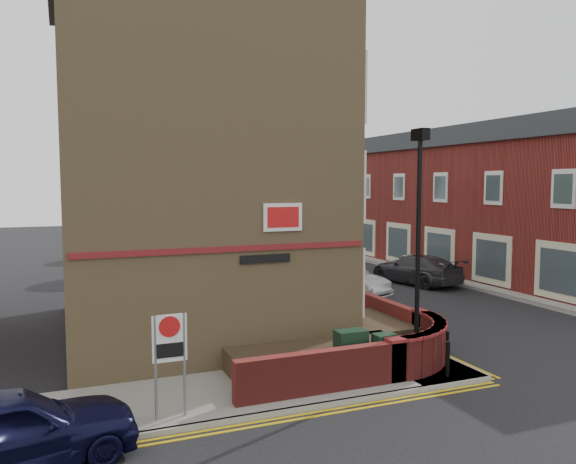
# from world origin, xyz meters

# --- Properties ---
(ground) EXTENTS (120.00, 120.00, 0.00)m
(ground) POSITION_xyz_m (0.00, 0.00, 0.00)
(ground) COLOR black
(ground) RESTS_ON ground
(pavement_corner) EXTENTS (13.00, 3.00, 0.12)m
(pavement_corner) POSITION_xyz_m (-3.50, 1.50, 0.06)
(pavement_corner) COLOR gray
(pavement_corner) RESTS_ON ground
(pavement_main) EXTENTS (2.00, 32.00, 0.12)m
(pavement_main) POSITION_xyz_m (2.00, 16.00, 0.06)
(pavement_main) COLOR gray
(pavement_main) RESTS_ON ground
(pavement_far) EXTENTS (4.00, 40.00, 0.12)m
(pavement_far) POSITION_xyz_m (13.00, 13.00, 0.06)
(pavement_far) COLOR gray
(pavement_far) RESTS_ON ground
(kerb_side) EXTENTS (13.00, 0.15, 0.12)m
(kerb_side) POSITION_xyz_m (-3.50, 0.00, 0.06)
(kerb_side) COLOR gray
(kerb_side) RESTS_ON ground
(kerb_main_near) EXTENTS (0.15, 32.00, 0.12)m
(kerb_main_near) POSITION_xyz_m (3.00, 16.00, 0.06)
(kerb_main_near) COLOR gray
(kerb_main_near) RESTS_ON ground
(kerb_main_far) EXTENTS (0.15, 40.00, 0.12)m
(kerb_main_far) POSITION_xyz_m (11.00, 13.00, 0.06)
(kerb_main_far) COLOR gray
(kerb_main_far) RESTS_ON ground
(yellow_lines_side) EXTENTS (13.00, 0.28, 0.01)m
(yellow_lines_side) POSITION_xyz_m (-3.50, -0.25, 0.01)
(yellow_lines_side) COLOR gold
(yellow_lines_side) RESTS_ON ground
(yellow_lines_main) EXTENTS (0.28, 32.00, 0.01)m
(yellow_lines_main) POSITION_xyz_m (3.25, 16.00, 0.01)
(yellow_lines_main) COLOR gold
(yellow_lines_main) RESTS_ON ground
(corner_building) EXTENTS (8.95, 10.40, 13.60)m
(corner_building) POSITION_xyz_m (-2.84, 8.00, 6.23)
(corner_building) COLOR #997D51
(corner_building) RESTS_ON ground
(garden_wall) EXTENTS (6.80, 6.00, 1.20)m
(garden_wall) POSITION_xyz_m (0.00, 2.50, 0.00)
(garden_wall) COLOR maroon
(garden_wall) RESTS_ON ground
(lamppost) EXTENTS (0.25, 0.50, 6.30)m
(lamppost) POSITION_xyz_m (1.60, 1.20, 3.34)
(lamppost) COLOR black
(lamppost) RESTS_ON pavement_corner
(utility_cabinet_large) EXTENTS (0.80, 0.45, 1.20)m
(utility_cabinet_large) POSITION_xyz_m (-0.30, 1.30, 0.72)
(utility_cabinet_large) COLOR black
(utility_cabinet_large) RESTS_ON pavement_corner
(utility_cabinet_small) EXTENTS (0.55, 0.40, 1.10)m
(utility_cabinet_small) POSITION_xyz_m (0.50, 1.00, 0.67)
(utility_cabinet_small) COLOR black
(utility_cabinet_small) RESTS_ON pavement_corner
(bollard_near) EXTENTS (0.11, 0.11, 0.90)m
(bollard_near) POSITION_xyz_m (2.00, 0.40, 0.57)
(bollard_near) COLOR black
(bollard_near) RESTS_ON pavement_corner
(bollard_far) EXTENTS (0.11, 0.11, 0.90)m
(bollard_far) POSITION_xyz_m (2.60, 1.20, 0.57)
(bollard_far) COLOR black
(bollard_far) RESTS_ON pavement_corner
(zone_sign) EXTENTS (0.72, 0.07, 2.20)m
(zone_sign) POSITION_xyz_m (-5.00, 0.50, 1.64)
(zone_sign) COLOR slate
(zone_sign) RESTS_ON pavement_corner
(far_terrace) EXTENTS (5.40, 30.40, 8.00)m
(far_terrace) POSITION_xyz_m (14.50, 17.00, 4.04)
(far_terrace) COLOR maroon
(far_terrace) RESTS_ON ground
(far_terrace_cream) EXTENTS (5.40, 12.40, 8.00)m
(far_terrace_cream) POSITION_xyz_m (14.50, 38.00, 4.05)
(far_terrace_cream) COLOR beige
(far_terrace_cream) RESTS_ON ground
(tree_near) EXTENTS (3.64, 3.65, 6.70)m
(tree_near) POSITION_xyz_m (2.00, 14.05, 4.70)
(tree_near) COLOR #382B1E
(tree_near) RESTS_ON pavement_main
(tree_mid) EXTENTS (4.03, 4.03, 7.42)m
(tree_mid) POSITION_xyz_m (2.00, 22.05, 5.20)
(tree_mid) COLOR #382B1E
(tree_mid) RESTS_ON pavement_main
(tree_far) EXTENTS (3.81, 3.81, 7.00)m
(tree_far) POSITION_xyz_m (2.00, 30.05, 4.91)
(tree_far) COLOR #382B1E
(tree_far) RESTS_ON pavement_main
(traffic_light_assembly) EXTENTS (0.20, 0.16, 4.20)m
(traffic_light_assembly) POSITION_xyz_m (2.40, 25.00, 2.78)
(traffic_light_assembly) COLOR black
(traffic_light_assembly) RESTS_ON pavement_main
(navy_hatchback) EXTENTS (4.68, 2.73, 1.50)m
(navy_hatchback) POSITION_xyz_m (-7.99, -0.50, 0.75)
(navy_hatchback) COLOR black
(navy_hatchback) RESTS_ON ground
(silver_car_near) EXTENTS (3.09, 4.74, 1.48)m
(silver_car_near) POSITION_xyz_m (4.51, 10.97, 0.74)
(silver_car_near) COLOR #A7AAAF
(silver_car_near) RESTS_ON ground
(red_car_main) EXTENTS (2.65, 4.78, 1.26)m
(red_car_main) POSITION_xyz_m (3.60, 17.20, 0.63)
(red_car_main) COLOR maroon
(red_car_main) RESTS_ON ground
(grey_car_far) EXTENTS (3.09, 5.36, 1.46)m
(grey_car_far) POSITION_xyz_m (9.37, 12.40, 0.73)
(grey_car_far) COLOR #313036
(grey_car_far) RESTS_ON ground
(silver_car_far) EXTENTS (1.91, 4.06, 1.34)m
(silver_car_far) POSITION_xyz_m (10.31, 14.00, 0.67)
(silver_car_far) COLOR #B2B5BA
(silver_car_far) RESTS_ON ground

